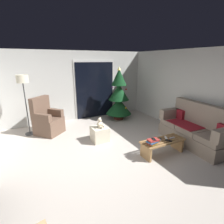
{
  "coord_description": "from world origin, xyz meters",
  "views": [
    {
      "loc": [
        -1.63,
        -3.25,
        2.19
      ],
      "look_at": [
        0.4,
        0.7,
        0.85
      ],
      "focal_mm": 27.99,
      "sensor_mm": 36.0,
      "label": 1
    }
  ],
  "objects_px": {
    "coffee_table": "(163,145)",
    "teddy_bear_cream": "(100,123)",
    "armchair": "(47,121)",
    "remote_graphite": "(160,140)",
    "couch": "(195,130)",
    "remote_white": "(166,138)",
    "book_stack": "(153,142)",
    "remote_silver": "(172,138)",
    "cell_phone": "(154,139)",
    "floor_lamp": "(23,85)",
    "christmas_tree": "(119,97)",
    "ottoman": "(100,134)",
    "remote_black": "(169,140)"
  },
  "relations": [
    {
      "from": "remote_silver",
      "to": "book_stack",
      "type": "distance_m",
      "value": 0.63
    },
    {
      "from": "couch",
      "to": "cell_phone",
      "type": "relative_size",
      "value": 13.81
    },
    {
      "from": "christmas_tree",
      "to": "armchair",
      "type": "distance_m",
      "value": 2.64
    },
    {
      "from": "remote_silver",
      "to": "teddy_bear_cream",
      "type": "xyz_separation_m",
      "value": [
        -1.31,
        1.36,
        0.15
      ]
    },
    {
      "from": "christmas_tree",
      "to": "armchair",
      "type": "relative_size",
      "value": 1.72
    },
    {
      "from": "couch",
      "to": "remote_white",
      "type": "relative_size",
      "value": 12.75
    },
    {
      "from": "remote_silver",
      "to": "remote_white",
      "type": "relative_size",
      "value": 1.0
    },
    {
      "from": "remote_silver",
      "to": "remote_graphite",
      "type": "xyz_separation_m",
      "value": [
        -0.33,
        0.06,
        0.0
      ]
    },
    {
      "from": "coffee_table",
      "to": "ottoman",
      "type": "relative_size",
      "value": 2.5
    },
    {
      "from": "couch",
      "to": "cell_phone",
      "type": "bearing_deg",
      "value": -176.18
    },
    {
      "from": "floor_lamp",
      "to": "couch",
      "type": "bearing_deg",
      "value": -34.63
    },
    {
      "from": "couch",
      "to": "remote_silver",
      "type": "distance_m",
      "value": 0.9
    },
    {
      "from": "remote_black",
      "to": "armchair",
      "type": "distance_m",
      "value": 3.54
    },
    {
      "from": "remote_white",
      "to": "remote_silver",
      "type": "bearing_deg",
      "value": 3.77
    },
    {
      "from": "teddy_bear_cream",
      "to": "couch",
      "type": "bearing_deg",
      "value": -30.49
    },
    {
      "from": "book_stack",
      "to": "teddy_bear_cream",
      "type": "bearing_deg",
      "value": 116.02
    },
    {
      "from": "christmas_tree",
      "to": "teddy_bear_cream",
      "type": "distance_m",
      "value": 2.01
    },
    {
      "from": "remote_white",
      "to": "floor_lamp",
      "type": "relative_size",
      "value": 0.09
    },
    {
      "from": "book_stack",
      "to": "cell_phone",
      "type": "xyz_separation_m",
      "value": [
        0.01,
        -0.01,
        0.06
      ]
    },
    {
      "from": "coffee_table",
      "to": "armchair",
      "type": "height_order",
      "value": "armchair"
    },
    {
      "from": "remote_graphite",
      "to": "cell_phone",
      "type": "height_order",
      "value": "cell_phone"
    },
    {
      "from": "ottoman",
      "to": "coffee_table",
      "type": "bearing_deg",
      "value": -51.89
    },
    {
      "from": "cell_phone",
      "to": "remote_silver",
      "type": "bearing_deg",
      "value": 19.42
    },
    {
      "from": "coffee_table",
      "to": "christmas_tree",
      "type": "xyz_separation_m",
      "value": [
        0.34,
        2.74,
        0.62
      ]
    },
    {
      "from": "remote_white",
      "to": "book_stack",
      "type": "bearing_deg",
      "value": -136.11
    },
    {
      "from": "remote_black",
      "to": "armchair",
      "type": "bearing_deg",
      "value": 96.98
    },
    {
      "from": "teddy_bear_cream",
      "to": "remote_white",
      "type": "bearing_deg",
      "value": -47.52
    },
    {
      "from": "book_stack",
      "to": "cell_phone",
      "type": "relative_size",
      "value": 1.88
    },
    {
      "from": "remote_black",
      "to": "remote_graphite",
      "type": "height_order",
      "value": "same"
    },
    {
      "from": "remote_graphite",
      "to": "armchair",
      "type": "distance_m",
      "value": 3.35
    },
    {
      "from": "book_stack",
      "to": "remote_silver",
      "type": "bearing_deg",
      "value": 3.03
    },
    {
      "from": "coffee_table",
      "to": "remote_white",
      "type": "height_order",
      "value": "remote_white"
    },
    {
      "from": "ottoman",
      "to": "cell_phone",
      "type": "bearing_deg",
      "value": -63.57
    },
    {
      "from": "remote_graphite",
      "to": "cell_phone",
      "type": "bearing_deg",
      "value": -106.66
    },
    {
      "from": "coffee_table",
      "to": "remote_graphite",
      "type": "relative_size",
      "value": 7.05
    },
    {
      "from": "teddy_bear_cream",
      "to": "book_stack",
      "type": "bearing_deg",
      "value": -63.98
    },
    {
      "from": "armchair",
      "to": "remote_graphite",
      "type": "bearing_deg",
      "value": -49.07
    },
    {
      "from": "remote_silver",
      "to": "book_stack",
      "type": "bearing_deg",
      "value": -88.73
    },
    {
      "from": "remote_silver",
      "to": "floor_lamp",
      "type": "xyz_separation_m",
      "value": [
        -3.03,
        2.77,
        1.13
      ]
    },
    {
      "from": "armchair",
      "to": "floor_lamp",
      "type": "xyz_separation_m",
      "value": [
        -0.51,
        0.19,
        1.1
      ]
    },
    {
      "from": "couch",
      "to": "book_stack",
      "type": "relative_size",
      "value": 7.33
    },
    {
      "from": "armchair",
      "to": "remote_silver",
      "type": "bearing_deg",
      "value": -45.76
    },
    {
      "from": "coffee_table",
      "to": "remote_silver",
      "type": "bearing_deg",
      "value": -5.52
    },
    {
      "from": "coffee_table",
      "to": "remote_silver",
      "type": "relative_size",
      "value": 7.05
    },
    {
      "from": "ottoman",
      "to": "teddy_bear_cream",
      "type": "distance_m",
      "value": 0.32
    },
    {
      "from": "book_stack",
      "to": "couch",
      "type": "bearing_deg",
      "value": 3.48
    },
    {
      "from": "floor_lamp",
      "to": "book_stack",
      "type": "bearing_deg",
      "value": -49.4
    },
    {
      "from": "book_stack",
      "to": "cell_phone",
      "type": "distance_m",
      "value": 0.07
    },
    {
      "from": "coffee_table",
      "to": "teddy_bear_cream",
      "type": "bearing_deg",
      "value": 128.11
    },
    {
      "from": "cell_phone",
      "to": "teddy_bear_cream",
      "type": "xyz_separation_m",
      "value": [
        -0.69,
        1.4,
        0.03
      ]
    }
  ]
}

